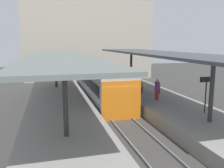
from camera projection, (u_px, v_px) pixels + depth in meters
ground_plane at (116, 118)px, 16.62m from camera, size 80.00×80.00×0.00m
platform_left at (61, 115)px, 15.56m from camera, size 4.40×28.00×1.00m
platform_right at (166, 107)px, 17.51m from camera, size 4.40×28.00×1.00m
track_ballast at (116, 116)px, 16.60m from camera, size 3.20×28.00×0.20m
rail_near_side at (107, 115)px, 16.39m from camera, size 0.08×28.00×0.14m
rail_far_side at (126, 113)px, 16.76m from camera, size 0.08×28.00×0.14m
commuter_train at (100, 82)px, 21.44m from camera, size 2.78×13.10×3.10m
canopy_left at (58, 57)px, 16.25m from camera, size 4.18×21.00×3.37m
canopy_right at (159, 54)px, 18.18m from camera, size 4.18×21.00×3.47m
platform_bench at (135, 87)px, 20.18m from camera, size 1.40×0.41×0.86m
platform_sign at (206, 86)px, 14.14m from camera, size 0.90×0.08×2.21m
litter_bin at (158, 89)px, 19.89m from camera, size 0.44×0.44×0.80m
passenger_near_bench at (157, 89)px, 17.46m from camera, size 0.36×0.36×1.60m
station_building_backdrop at (88, 41)px, 35.04m from camera, size 18.00×6.00×11.00m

